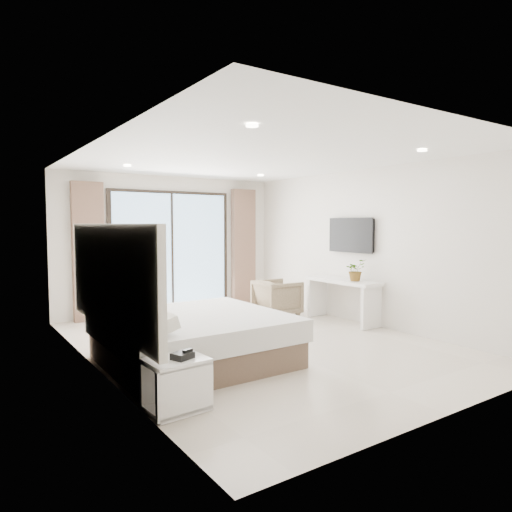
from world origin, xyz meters
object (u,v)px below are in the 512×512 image
object	(u,v)px
console_desk	(343,291)
armchair	(277,296)
nightstand	(176,384)
bed	(193,338)

from	to	relation	value
console_desk	armchair	distance (m)	1.28
nightstand	armchair	size ratio (longest dim) A/B	0.75
nightstand	armchair	world-z (taller)	armchair
bed	armchair	bearing A→B (deg)	33.70
bed	nightstand	bearing A→B (deg)	-122.55
bed	console_desk	size ratio (longest dim) A/B	1.46
nightstand	armchair	bearing A→B (deg)	37.54
nightstand	console_desk	xyz separation A→B (m)	(4.06, 1.90, 0.31)
armchair	console_desk	bearing A→B (deg)	-147.80
bed	nightstand	xyz separation A→B (m)	(-0.79, -1.24, -0.07)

